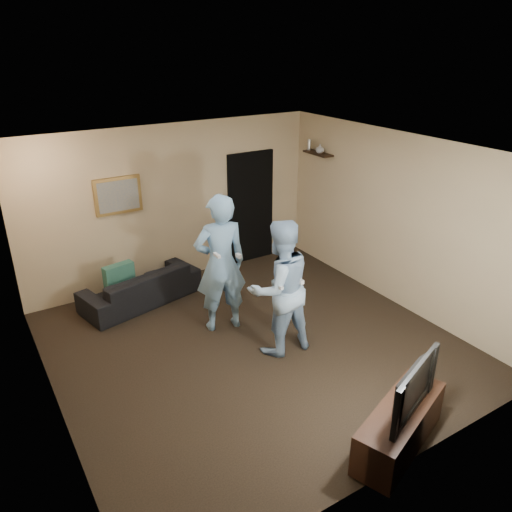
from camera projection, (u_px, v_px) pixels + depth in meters
ground at (254, 345)px, 6.72m from camera, size 5.00×5.00×0.00m
ceiling at (254, 153)px, 5.67m from camera, size 5.00×5.00×0.04m
wall_back at (174, 204)px, 8.14m from camera, size 5.00×0.04×2.60m
wall_front at (407, 358)px, 4.25m from camera, size 5.00×0.04×2.60m
wall_left at (41, 310)px, 4.99m from camera, size 0.04×5.00×2.60m
wall_right at (397, 221)px, 7.40m from camera, size 0.04×5.00×2.60m
sofa at (141, 286)px, 7.72m from camera, size 1.95×1.11×0.54m
throw_pillow at (119, 279)px, 7.48m from camera, size 0.48×0.23×0.46m
painting_frame at (118, 195)px, 7.56m from camera, size 0.72×0.05×0.57m
painting_canvas at (119, 196)px, 7.54m from camera, size 0.62×0.01×0.47m
doorway at (251, 208)px, 8.93m from camera, size 0.90×0.06×2.00m
light_switch at (220, 197)px, 8.53m from camera, size 0.08×0.02×0.12m
wall_shelf at (318, 153)px, 8.47m from camera, size 0.20×0.60×0.03m
shelf_vase at (320, 149)px, 8.40m from camera, size 0.15×0.15×0.15m
shelf_figurine at (309, 145)px, 8.62m from camera, size 0.06×0.06×0.18m
tv_console at (400, 427)px, 4.96m from camera, size 1.37×0.84×0.47m
television at (406, 385)px, 4.76m from camera, size 0.94×0.45×0.55m
wii_player_left at (220, 264)px, 6.76m from camera, size 0.79×0.60×1.96m
wii_player_right at (279, 288)px, 6.28m from camera, size 0.90×0.71×1.81m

